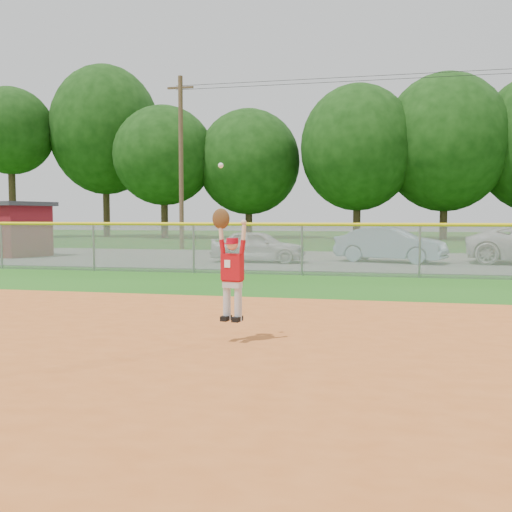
{
  "coord_description": "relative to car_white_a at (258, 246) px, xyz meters",
  "views": [
    {
      "loc": [
        2.21,
        -6.59,
        1.74
      ],
      "look_at": [
        0.29,
        2.29,
        1.1
      ],
      "focal_mm": 40.0,
      "sensor_mm": 36.0,
      "label": 1
    }
  ],
  "objects": [
    {
      "name": "power_lines",
      "position": [
        3.19,
        7.88,
        4.05
      ],
      "size": [
        19.4,
        0.24,
        9.0
      ],
      "color": "#4C3823",
      "rests_on": "ground"
    },
    {
      "name": "ground",
      "position": [
        2.19,
        -14.12,
        -0.63
      ],
      "size": [
        120.0,
        120.0,
        0.0
      ],
      "primitive_type": "plane",
      "color": "#1F5814",
      "rests_on": "ground"
    },
    {
      "name": "outfield_fence",
      "position": [
        2.19,
        -4.12,
        0.26
      ],
      "size": [
        40.06,
        0.1,
        1.55
      ],
      "color": "gray",
      "rests_on": "ground"
    },
    {
      "name": "tree_line",
      "position": [
        3.15,
        23.79,
        6.91
      ],
      "size": [
        62.37,
        13.0,
        14.43
      ],
      "color": "#422D1C",
      "rests_on": "ground"
    },
    {
      "name": "car_white_a",
      "position": [
        0.0,
        0.0,
        0.0
      ],
      "size": [
        3.52,
        1.44,
        1.19
      ],
      "primitive_type": "imported",
      "rotation": [
        0.0,
        0.0,
        1.56
      ],
      "color": "silver",
      "rests_on": "parking_strip"
    },
    {
      "name": "car_blue",
      "position": [
        4.8,
        0.99,
        0.06
      ],
      "size": [
        4.22,
        2.53,
        1.31
      ],
      "primitive_type": "imported",
      "rotation": [
        0.0,
        0.0,
        1.26
      ],
      "color": "#7CA1B8",
      "rests_on": "parking_strip"
    },
    {
      "name": "ballplayer",
      "position": [
        2.45,
        -13.32,
        0.45
      ],
      "size": [
        0.5,
        0.25,
        2.12
      ],
      "color": "silver",
      "rests_on": "ground"
    },
    {
      "name": "utility_shed",
      "position": [
        -11.01,
        0.92,
        0.57
      ],
      "size": [
        3.74,
        3.3,
        2.34
      ],
      "color": "#5F0D14",
      "rests_on": "ground"
    },
    {
      "name": "clay_infield",
      "position": [
        2.19,
        -17.12,
        -0.61
      ],
      "size": [
        24.0,
        16.0,
        0.04
      ],
      "primitive_type": "cube",
      "color": "#C15C22",
      "rests_on": "ground"
    },
    {
      "name": "parking_strip",
      "position": [
        2.19,
        1.88,
        -0.61
      ],
      "size": [
        44.0,
        10.0,
        0.03
      ],
      "primitive_type": "cube",
      "color": "slate",
      "rests_on": "ground"
    }
  ]
}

